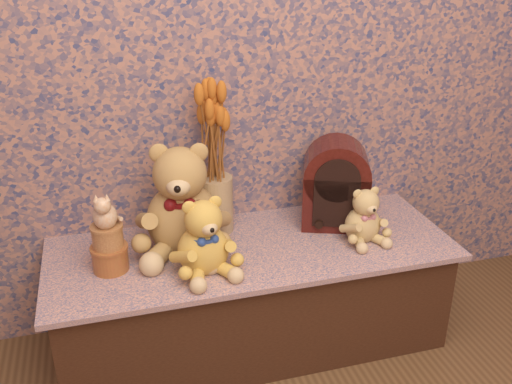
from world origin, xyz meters
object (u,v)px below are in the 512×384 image
ceramic_vase (216,204)px  teddy_medium (202,232)px  cathedral_radio (336,183)px  biscuit_tin_lower (110,258)px  teddy_large (181,193)px  cat_figurine (104,208)px  teddy_small (364,212)px

ceramic_vase → teddy_medium: bearing=-110.7°
teddy_medium → cathedral_radio: 0.59m
cathedral_radio → ceramic_vase: (-0.46, 0.07, -0.06)m
biscuit_tin_lower → teddy_medium: bearing=-15.4°
teddy_large → cat_figurine: (-0.27, -0.09, 0.02)m
teddy_large → ceramic_vase: teddy_large is taller
teddy_small → ceramic_vase: bearing=152.2°
teddy_small → biscuit_tin_lower: bearing=173.3°
cat_figurine → ceramic_vase: bearing=31.2°
ceramic_vase → teddy_large: bearing=-146.1°
teddy_small → teddy_large: bearing=164.6°
teddy_small → teddy_medium: bearing=-179.9°
ceramic_vase → biscuit_tin_lower: ceramic_vase is taller
teddy_medium → cathedral_radio: size_ratio=0.83×
teddy_large → teddy_small: (0.65, -0.13, -0.10)m
teddy_medium → ceramic_vase: (0.10, 0.27, -0.04)m
teddy_medium → teddy_small: size_ratio=1.28×
cathedral_radio → teddy_large: bearing=-157.4°
teddy_medium → ceramic_vase: size_ratio=1.32×
teddy_medium → cat_figurine: (-0.30, 0.08, 0.09)m
cathedral_radio → biscuit_tin_lower: (-0.86, -0.11, -0.13)m
teddy_small → cat_figurine: bearing=173.3°
teddy_small → cat_figurine: size_ratio=1.72×
cathedral_radio → cat_figurine: bearing=-152.1°
teddy_large → teddy_medium: bearing=-64.5°
teddy_medium → teddy_small: (0.61, 0.05, -0.03)m
teddy_small → cathedral_radio: (-0.05, 0.15, 0.06)m
teddy_small → cat_figurine: 0.92m
teddy_medium → biscuit_tin_lower: 0.33m
ceramic_vase → biscuit_tin_lower: size_ratio=1.82×
cathedral_radio → biscuit_tin_lower: size_ratio=2.88×
cathedral_radio → biscuit_tin_lower: 0.88m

